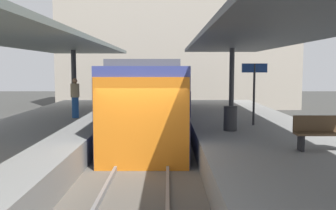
% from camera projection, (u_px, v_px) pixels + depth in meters
% --- Properties ---
extents(ground_plane, '(80.00, 80.00, 0.00)m').
position_uv_depth(ground_plane, '(141.00, 175.00, 10.88)').
color(ground_plane, '#383835').
extents(platform_left, '(4.40, 28.00, 1.00)m').
position_uv_depth(platform_left, '(8.00, 158.00, 10.82)').
color(platform_left, gray).
rests_on(platform_left, ground_plane).
extents(platform_right, '(4.40, 28.00, 1.00)m').
position_uv_depth(platform_right, '(274.00, 158.00, 10.84)').
color(platform_right, gray).
rests_on(platform_right, ground_plane).
extents(track_ballast, '(3.20, 28.00, 0.20)m').
position_uv_depth(track_ballast, '(141.00, 171.00, 10.87)').
color(track_ballast, '#59544C').
rests_on(track_ballast, ground_plane).
extents(rail_near_side, '(0.08, 28.00, 0.14)m').
position_uv_depth(rail_near_side, '(116.00, 166.00, 10.85)').
color(rail_near_side, slate).
rests_on(rail_near_side, track_ballast).
extents(rail_far_side, '(0.08, 28.00, 0.14)m').
position_uv_depth(rail_far_side, '(166.00, 166.00, 10.85)').
color(rail_far_side, slate).
rests_on(rail_far_side, track_ballast).
extents(commuter_train, '(2.78, 12.45, 3.10)m').
position_uv_depth(commuter_train, '(150.00, 98.00, 16.59)').
color(commuter_train, '#38428C').
rests_on(commuter_train, track_ballast).
extents(canopy_left, '(4.18, 21.00, 3.07)m').
position_uv_depth(canopy_left, '(22.00, 39.00, 11.88)').
color(canopy_left, '#333335').
rests_on(canopy_left, platform_left).
extents(canopy_right, '(4.18, 21.00, 3.16)m').
position_uv_depth(canopy_right, '(265.00, 36.00, 11.90)').
color(canopy_right, '#333335').
rests_on(canopy_right, platform_right).
extents(platform_bench, '(1.40, 0.41, 0.86)m').
position_uv_depth(platform_bench, '(321.00, 132.00, 9.47)').
color(platform_bench, black).
rests_on(platform_bench, platform_right).
extents(platform_sign, '(0.90, 0.08, 2.21)m').
position_uv_depth(platform_sign, '(253.00, 80.00, 13.56)').
color(platform_sign, '#262628').
rests_on(platform_sign, platform_right).
extents(litter_bin, '(0.44, 0.44, 0.80)m').
position_uv_depth(litter_bin, '(229.00, 118.00, 12.47)').
color(litter_bin, '#2D2D30').
rests_on(litter_bin, platform_right).
extents(passenger_near_bench, '(0.36, 0.36, 1.63)m').
position_uv_depth(passenger_near_bench, '(74.00, 97.00, 15.63)').
color(passenger_near_bench, navy).
rests_on(passenger_near_bench, platform_left).
extents(station_building_backdrop, '(18.00, 6.00, 11.00)m').
position_uv_depth(station_building_backdrop, '(176.00, 37.00, 30.26)').
color(station_building_backdrop, '#A89E8E').
rests_on(station_building_backdrop, ground_plane).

